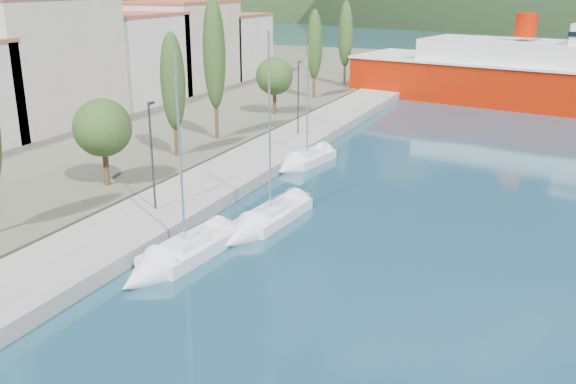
% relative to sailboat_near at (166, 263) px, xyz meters
% --- Properties ---
extents(ground, '(1400.00, 1400.00, 0.00)m').
position_rel_sailboat_near_xyz_m(ground, '(4.85, 109.42, -0.30)').
color(ground, '#1B4052').
extents(quay, '(5.00, 88.00, 0.80)m').
position_rel_sailboat_near_xyz_m(quay, '(-4.15, 15.42, 0.10)').
color(quay, gray).
rests_on(quay, ground).
extents(town_buildings, '(9.20, 69.20, 11.30)m').
position_rel_sailboat_near_xyz_m(town_buildings, '(-27.15, 26.33, 5.27)').
color(town_buildings, beige).
rests_on(town_buildings, land_strip).
extents(tree_row, '(3.63, 65.50, 11.35)m').
position_rel_sailboat_near_xyz_m(tree_row, '(-9.77, 21.31, 5.47)').
color(tree_row, '#47301E').
rests_on(tree_row, land_strip).
extents(lamp_posts, '(0.15, 43.26, 6.06)m').
position_rel_sailboat_near_xyz_m(lamp_posts, '(-4.15, 4.77, 3.78)').
color(lamp_posts, '#2D2D33').
rests_on(lamp_posts, quay).
extents(sailboat_near, '(2.97, 7.83, 11.00)m').
position_rel_sailboat_near_xyz_m(sailboat_near, '(0.00, 0.00, 0.00)').
color(sailboat_near, silver).
rests_on(sailboat_near, ground).
extents(sailboat_mid, '(2.74, 8.14, 11.51)m').
position_rel_sailboat_near_xyz_m(sailboat_mid, '(1.71, 6.18, -0.01)').
color(sailboat_mid, silver).
rests_on(sailboat_mid, ground).
extents(sailboat_far, '(3.11, 6.81, 9.64)m').
position_rel_sailboat_near_xyz_m(sailboat_far, '(-1.18, 18.88, -0.02)').
color(sailboat_far, silver).
rests_on(sailboat_far, ground).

